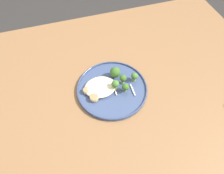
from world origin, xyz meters
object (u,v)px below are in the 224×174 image
broccoli_floret_tall_stalk (116,72)px  broccoli_floret_near_rim (123,78)px  seared_scallop_on_noodles (97,93)px  seared_scallop_half_hidden (107,81)px  seared_scallop_left_edge (100,86)px  seared_scallop_large_seared (94,98)px  broccoli_floret_left_leaning (125,87)px  broccoli_floret_small_sprig (135,77)px  seared_scallop_rear_pale (87,91)px  broccoli_floret_right_tilted (115,84)px  dinner_plate (112,89)px

broccoli_floret_tall_stalk → broccoli_floret_near_rim: bearing=-63.9°
seared_scallop_on_noodles → seared_scallop_half_hidden: bearing=40.5°
seared_scallop_left_edge → seared_scallop_half_hidden: bearing=21.2°
seared_scallop_large_seared → broccoli_floret_left_leaning: broccoli_floret_left_leaning is taller
broccoli_floret_near_rim → broccoli_floret_small_sprig: (0.05, -0.01, -0.01)m
seared_scallop_left_edge → broccoli_floret_tall_stalk: size_ratio=0.55×
seared_scallop_half_hidden → broccoli_floret_tall_stalk: bearing=24.2°
seared_scallop_on_noodles → seared_scallop_rear_pale: same height
seared_scallop_on_noodles → broccoli_floret_near_rim: (0.12, 0.03, 0.02)m
seared_scallop_rear_pale → broccoli_floret_small_sprig: size_ratio=0.72×
seared_scallop_large_seared → broccoli_floret_near_rim: bearing=18.6°
seared_scallop_left_edge → broccoli_floret_left_leaning: size_ratio=0.68×
broccoli_floret_left_leaning → broccoli_floret_small_sprig: same height
broccoli_floret_left_leaning → broccoli_floret_tall_stalk: broccoli_floret_tall_stalk is taller
seared_scallop_large_seared → seared_scallop_half_hidden: seared_scallop_large_seared is taller
seared_scallop_half_hidden → broccoli_floret_left_leaning: bearing=-45.9°
seared_scallop_half_hidden → broccoli_floret_near_rim: (0.06, -0.02, 0.02)m
seared_scallop_large_seared → seared_scallop_rear_pale: 0.04m
broccoli_floret_small_sprig → seared_scallop_left_edge: bearing=176.2°
broccoli_floret_right_tilted → broccoli_floret_left_leaning: bearing=-29.4°
broccoli_floret_right_tilted → seared_scallop_left_edge: bearing=153.6°
broccoli_floret_near_rim → seared_scallop_on_noodles: bearing=-167.0°
dinner_plate → broccoli_floret_right_tilted: (0.01, -0.01, 0.04)m
seared_scallop_on_noodles → broccoli_floret_left_leaning: (0.11, -0.02, 0.02)m
seared_scallop_half_hidden → broccoli_floret_near_rim: broccoli_floret_near_rim is taller
seared_scallop_left_edge → seared_scallop_rear_pale: seared_scallop_rear_pale is taller
seared_scallop_left_edge → broccoli_floret_near_rim: broccoli_floret_near_rim is taller
dinner_plate → broccoli_floret_right_tilted: 0.04m
broccoli_floret_right_tilted → broccoli_floret_tall_stalk: size_ratio=1.02×
seared_scallop_large_seared → seared_scallop_left_edge: size_ratio=1.16×
broccoli_floret_near_rim → broccoli_floret_small_sprig: bearing=-6.2°
seared_scallop_rear_pale → seared_scallop_half_hidden: (0.09, 0.02, -0.00)m
seared_scallop_rear_pale → seared_scallop_left_edge: bearing=10.3°
seared_scallop_large_seared → broccoli_floret_small_sprig: broccoli_floret_small_sprig is taller
seared_scallop_rear_pale → seared_scallop_on_noodles: bearing=-29.4°
seared_scallop_large_seared → broccoli_floret_small_sprig: bearing=12.1°
seared_scallop_large_seared → seared_scallop_left_edge: bearing=54.1°
seared_scallop_left_edge → broccoli_floret_left_leaning: (0.09, -0.05, 0.02)m
seared_scallop_on_noodles → broccoli_floret_left_leaning: broccoli_floret_left_leaning is taller
broccoli_floret_left_leaning → broccoli_floret_near_rim: broccoli_floret_near_rim is taller
broccoli_floret_left_leaning → seared_scallop_on_noodles: bearing=170.8°
seared_scallop_half_hidden → broccoli_floret_right_tilted: broccoli_floret_right_tilted is taller
seared_scallop_half_hidden → broccoli_floret_small_sprig: 0.12m
seared_scallop_rear_pale → broccoli_floret_small_sprig: 0.20m
dinner_plate → seared_scallop_half_hidden: 0.04m
broccoli_floret_right_tilted → broccoli_floret_small_sprig: broccoli_floret_right_tilted is taller
dinner_plate → seared_scallop_on_noodles: seared_scallop_on_noodles is taller
seared_scallop_left_edge → seared_scallop_rear_pale: 0.06m
broccoli_floret_left_leaning → broccoli_floret_near_rim: (0.00, 0.04, 0.00)m
seared_scallop_large_seared → seared_scallop_rear_pale: (-0.02, 0.04, -0.00)m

